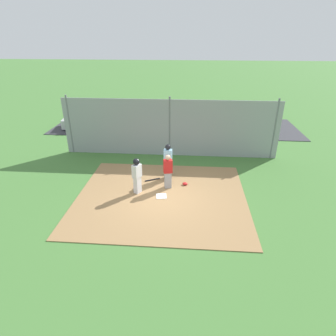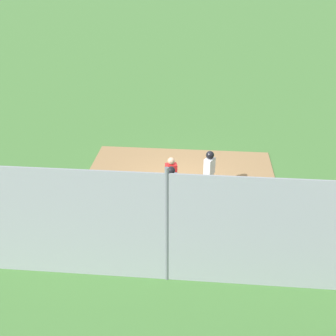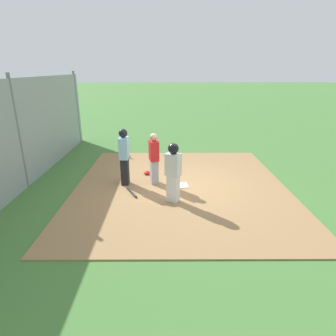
# 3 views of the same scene
# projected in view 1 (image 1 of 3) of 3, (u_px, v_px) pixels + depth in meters

# --- Properties ---
(ground_plane) EXTENTS (140.00, 140.00, 0.00)m
(ground_plane) POSITION_uv_depth(u_px,v_px,m) (161.00, 197.00, 12.27)
(ground_plane) COLOR #477A38
(dirt_infield) EXTENTS (7.20, 6.40, 0.03)m
(dirt_infield) POSITION_uv_depth(u_px,v_px,m) (161.00, 197.00, 12.26)
(dirt_infield) COLOR #9E774C
(dirt_infield) RESTS_ON ground_plane
(home_plate) EXTENTS (0.50, 0.50, 0.02)m
(home_plate) POSITION_uv_depth(u_px,v_px,m) (161.00, 196.00, 12.25)
(home_plate) COLOR white
(home_plate) RESTS_ON dirt_infield
(catcher) EXTENTS (0.43, 0.34, 1.59)m
(catcher) POSITION_uv_depth(u_px,v_px,m) (168.00, 171.00, 12.62)
(catcher) COLOR #9E9EA3
(catcher) RESTS_ON dirt_infield
(umpire) EXTENTS (0.39, 0.27, 1.74)m
(umpire) POSITION_uv_depth(u_px,v_px,m) (168.00, 161.00, 13.40)
(umpire) COLOR black
(umpire) RESTS_ON dirt_infield
(runner) EXTENTS (0.41, 0.46, 1.62)m
(runner) POSITION_uv_depth(u_px,v_px,m) (137.00, 174.00, 12.17)
(runner) COLOR silver
(runner) RESTS_ON dirt_infield
(baseball_bat) EXTENTS (0.69, 0.39, 0.06)m
(baseball_bat) POSITION_uv_depth(u_px,v_px,m) (152.00, 180.00, 13.59)
(baseball_bat) COLOR black
(baseball_bat) RESTS_ON dirt_infield
(catcher_mask) EXTENTS (0.24, 0.20, 0.12)m
(catcher_mask) POSITION_uv_depth(u_px,v_px,m) (185.00, 184.00, 13.15)
(catcher_mask) COLOR red
(catcher_mask) RESTS_ON dirt_infield
(backstop_fence) EXTENTS (12.00, 0.10, 3.35)m
(backstop_fence) POSITION_uv_depth(u_px,v_px,m) (170.00, 128.00, 15.85)
(backstop_fence) COLOR #93999E
(backstop_fence) RESTS_ON ground_plane
(parking_lot) EXTENTS (18.00, 5.20, 0.04)m
(parking_lot) POSITION_uv_depth(u_px,v_px,m) (175.00, 126.00, 21.49)
(parking_lot) COLOR #38383D
(parking_lot) RESTS_ON ground_plane
(parked_car_blue) EXTENTS (4.23, 1.94, 1.28)m
(parked_car_blue) POSITION_uv_depth(u_px,v_px,m) (134.00, 120.00, 21.06)
(parked_car_blue) COLOR #28428C
(parked_car_blue) RESTS_ON parking_lot
(parked_car_silver) EXTENTS (4.40, 2.33, 1.28)m
(parked_car_silver) POSITION_uv_depth(u_px,v_px,m) (93.00, 119.00, 21.08)
(parked_car_silver) COLOR #B2B2B7
(parked_car_silver) RESTS_ON parking_lot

